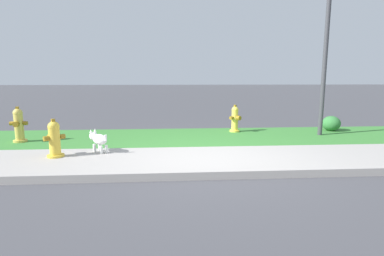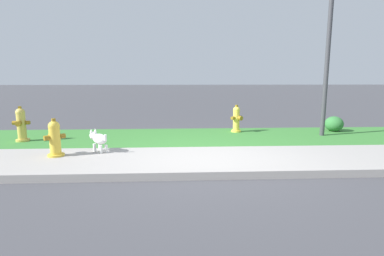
% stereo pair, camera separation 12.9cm
% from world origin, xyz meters
% --- Properties ---
extents(ground_plane, '(120.00, 120.00, 0.00)m').
position_xyz_m(ground_plane, '(0.00, 0.00, 0.00)').
color(ground_plane, '#424247').
extents(sidewalk_pavement, '(18.00, 1.90, 0.01)m').
position_xyz_m(sidewalk_pavement, '(0.00, 0.00, 0.01)').
color(sidewalk_pavement, '#9E9993').
rests_on(sidewalk_pavement, ground).
extents(grass_verge, '(18.00, 2.36, 0.01)m').
position_xyz_m(grass_verge, '(0.00, 2.13, 0.00)').
color(grass_verge, '#387A33').
rests_on(grass_verge, ground).
extents(street_curb, '(18.00, 0.16, 0.12)m').
position_xyz_m(street_curb, '(0.00, -1.03, 0.06)').
color(street_curb, '#9E9993').
rests_on(street_curb, ground).
extents(fire_hydrant_by_grass_verge, '(0.38, 0.35, 0.81)m').
position_xyz_m(fire_hydrant_by_grass_verge, '(-4.05, 1.76, 0.39)').
color(fire_hydrant_by_grass_verge, gold).
rests_on(fire_hydrant_by_grass_verge, ground).
extents(fire_hydrant_mid_block, '(0.34, 0.32, 0.73)m').
position_xyz_m(fire_hydrant_mid_block, '(1.10, 2.70, 0.35)').
color(fire_hydrant_mid_block, yellow).
rests_on(fire_hydrant_mid_block, ground).
extents(fire_hydrant_across_street, '(0.34, 0.34, 0.71)m').
position_xyz_m(fire_hydrant_across_street, '(-2.75, 0.35, 0.34)').
color(fire_hydrant_across_street, gold).
rests_on(fire_hydrant_across_street, ground).
extents(small_white_dog, '(0.45, 0.47, 0.44)m').
position_xyz_m(small_white_dog, '(-2.03, 0.65, 0.26)').
color(small_white_dog, white).
rests_on(small_white_dog, ground).
extents(street_lamp, '(0.32, 0.32, 4.30)m').
position_xyz_m(street_lamp, '(3.17, 2.10, 2.87)').
color(street_lamp, '#3D3D42').
rests_on(street_lamp, ground).
extents(shrub_bush_mid_verge, '(0.48, 0.48, 0.41)m').
position_xyz_m(shrub_bush_mid_verge, '(3.78, 2.68, 0.21)').
color(shrub_bush_mid_verge, '#337538').
rests_on(shrub_bush_mid_verge, ground).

